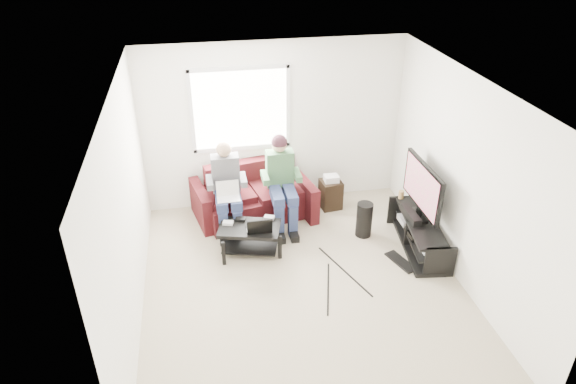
{
  "coord_description": "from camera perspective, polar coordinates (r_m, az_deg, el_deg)",
  "views": [
    {
      "loc": [
        -1.14,
        -4.98,
        4.29
      ],
      "look_at": [
        -0.09,
        0.6,
        1.06
      ],
      "focal_mm": 32.0,
      "sensor_mm": 36.0,
      "label": 1
    }
  ],
  "objects": [
    {
      "name": "floor",
      "position": [
        6.67,
        1.72,
        -10.42
      ],
      "size": [
        4.5,
        4.5,
        0.0
      ],
      "primitive_type": "plane",
      "color": "tan",
      "rests_on": "ground"
    },
    {
      "name": "ceiling",
      "position": [
        5.38,
        2.14,
        11.3
      ],
      "size": [
        4.5,
        4.5,
        0.0
      ],
      "primitive_type": "plane",
      "rotation": [
        3.14,
        0.0,
        0.0
      ],
      "color": "white",
      "rests_on": "wall_back"
    },
    {
      "name": "wall_back",
      "position": [
        7.91,
        -1.59,
        7.39
      ],
      "size": [
        4.5,
        0.0,
        4.5
      ],
      "primitive_type": "plane",
      "rotation": [
        1.57,
        0.0,
        0.0
      ],
      "color": "white",
      "rests_on": "floor"
    },
    {
      "name": "wall_front",
      "position": [
        4.21,
        8.72,
        -16.13
      ],
      "size": [
        4.5,
        0.0,
        4.5
      ],
      "primitive_type": "plane",
      "rotation": [
        -1.57,
        0.0,
        0.0
      ],
      "color": "white",
      "rests_on": "floor"
    },
    {
      "name": "wall_left",
      "position": [
        5.87,
        -17.54,
        -2.52
      ],
      "size": [
        0.0,
        4.5,
        4.5
      ],
      "primitive_type": "plane",
      "rotation": [
        1.57,
        0.0,
        1.57
      ],
      "color": "white",
      "rests_on": "floor"
    },
    {
      "name": "wall_right",
      "position": [
        6.6,
        19.13,
        0.92
      ],
      "size": [
        0.0,
        4.5,
        4.5
      ],
      "primitive_type": "plane",
      "rotation": [
        1.57,
        0.0,
        -1.57
      ],
      "color": "white",
      "rests_on": "floor"
    },
    {
      "name": "window",
      "position": [
        7.72,
        -5.31,
        9.11
      ],
      "size": [
        1.48,
        0.04,
        1.28
      ],
      "color": "white",
      "rests_on": "wall_back"
    },
    {
      "name": "sofa",
      "position": [
        7.91,
        -3.92,
        -0.68
      ],
      "size": [
        1.91,
        1.1,
        0.82
      ],
      "color": "#3F0F12",
      "rests_on": "floor"
    },
    {
      "name": "person_left",
      "position": [
        7.42,
        -6.81,
        0.72
      ],
      "size": [
        0.4,
        0.7,
        1.33
      ],
      "color": "navy",
      "rests_on": "sofa"
    },
    {
      "name": "person_right",
      "position": [
        7.49,
        -0.74,
        1.74
      ],
      "size": [
        0.4,
        0.71,
        1.38
      ],
      "color": "navy",
      "rests_on": "sofa"
    },
    {
      "name": "laptop_silver",
      "position": [
        7.23,
        -6.65,
        -0.32
      ],
      "size": [
        0.37,
        0.3,
        0.24
      ],
      "primitive_type": null,
      "rotation": [
        0.0,
        0.0,
        0.27
      ],
      "color": "silver",
      "rests_on": "person_left"
    },
    {
      "name": "coffee_table",
      "position": [
        7.1,
        -4.28,
        -4.62
      ],
      "size": [
        0.93,
        0.71,
        0.41
      ],
      "color": "black",
      "rests_on": "floor"
    },
    {
      "name": "laptop_black",
      "position": [
        6.92,
        -3.29,
        -3.31
      ],
      "size": [
        0.38,
        0.29,
        0.24
      ],
      "primitive_type": null,
      "rotation": [
        0.0,
        0.0,
        -0.17
      ],
      "color": "black",
      "rests_on": "coffee_table"
    },
    {
      "name": "controller_a",
      "position": [
        7.12,
        -6.68,
        -3.43
      ],
      "size": [
        0.16,
        0.13,
        0.04
      ],
      "primitive_type": "cube",
      "rotation": [
        0.0,
        0.0,
        -0.28
      ],
      "color": "silver",
      "rests_on": "coffee_table"
    },
    {
      "name": "controller_b",
      "position": [
        7.17,
        -5.29,
        -3.04
      ],
      "size": [
        0.16,
        0.12,
        0.04
      ],
      "primitive_type": "cube",
      "rotation": [
        0.0,
        0.0,
        -0.26
      ],
      "color": "black",
      "rests_on": "coffee_table"
    },
    {
      "name": "controller_c",
      "position": [
        7.19,
        -2.09,
        -2.86
      ],
      "size": [
        0.16,
        0.14,
        0.04
      ],
      "primitive_type": "cube",
      "rotation": [
        0.0,
        0.0,
        -0.4
      ],
      "color": "gray",
      "rests_on": "coffee_table"
    },
    {
      "name": "tv_stand",
      "position": [
        7.45,
        14.34,
        -4.7
      ],
      "size": [
        0.59,
        1.42,
        0.45
      ],
      "color": "black",
      "rests_on": "floor"
    },
    {
      "name": "tv",
      "position": [
        7.16,
        14.71,
        0.44
      ],
      "size": [
        0.12,
        1.1,
        0.81
      ],
      "color": "black",
      "rests_on": "tv_stand"
    },
    {
      "name": "soundbar",
      "position": [
        7.32,
        13.47,
        -2.44
      ],
      "size": [
        0.12,
        0.5,
        0.1
      ],
      "primitive_type": "cube",
      "color": "black",
      "rests_on": "tv_stand"
    },
    {
      "name": "drink_cup",
      "position": [
        7.75,
        12.47,
        -0.29
      ],
      "size": [
        0.08,
        0.08,
        0.12
      ],
      "primitive_type": "cylinder",
      "color": "#A07945",
      "rests_on": "tv_stand"
    },
    {
      "name": "console_white",
      "position": [
        7.12,
        15.67,
        -6.01
      ],
      "size": [
        0.3,
        0.22,
        0.06
      ],
      "primitive_type": "cube",
      "color": "silver",
      "rests_on": "tv_stand"
    },
    {
      "name": "console_grey",
      "position": [
        7.63,
        13.53,
        -2.98
      ],
      "size": [
        0.34,
        0.26,
        0.08
      ],
      "primitive_type": "cube",
      "color": "gray",
      "rests_on": "tv_stand"
    },
    {
      "name": "console_black",
      "position": [
        7.37,
        14.56,
        -4.44
      ],
      "size": [
        0.38,
        0.3,
        0.07
      ],
      "primitive_type": "cube",
      "color": "black",
      "rests_on": "tv_stand"
    },
    {
      "name": "subwoofer",
      "position": [
        7.53,
        8.46,
        -3.05
      ],
      "size": [
        0.23,
        0.23,
        0.53
      ],
      "primitive_type": "cylinder",
      "color": "black",
      "rests_on": "floor"
    },
    {
      "name": "keyboard_floor",
      "position": [
        7.21,
        12.42,
        -7.57
      ],
      "size": [
        0.32,
        0.53,
        0.03
      ],
      "primitive_type": "cube",
      "rotation": [
        0.0,
        0.0,
        0.32
      ],
      "color": "black",
      "rests_on": "floor"
    },
    {
      "name": "end_table",
      "position": [
        8.17,
        4.76,
        -0.1
      ],
      "size": [
        0.31,
        0.31,
        0.57
      ],
      "color": "black",
      "rests_on": "floor"
    }
  ]
}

